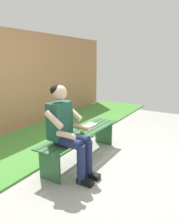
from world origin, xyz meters
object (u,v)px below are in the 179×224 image
at_px(bench_near, 81,139).
at_px(apple, 82,131).
at_px(person_seated, 67,127).
at_px(book_open, 88,126).

relative_size(bench_near, apple, 24.99).
bearing_deg(person_seated, apple, -172.23).
height_order(person_seated, book_open, person_seated).
distance_m(person_seated, book_open, 0.83).
bearing_deg(book_open, person_seated, 11.52).
height_order(bench_near, book_open, book_open).
height_order(apple, book_open, apple).
xyz_separation_m(person_seated, book_open, (-0.78, -0.15, -0.23)).
bearing_deg(bench_near, person_seated, 11.36).
xyz_separation_m(bench_near, book_open, (-0.28, -0.05, 0.12)).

